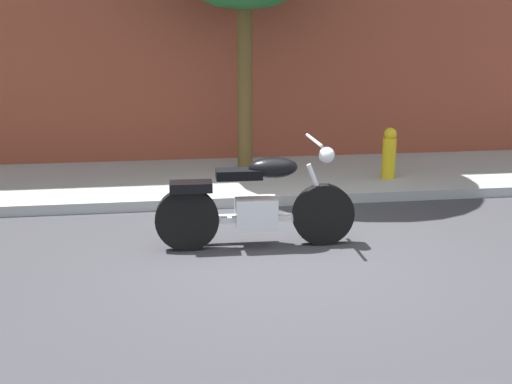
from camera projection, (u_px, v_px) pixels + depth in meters
The scene contains 4 objects.
ground_plane at pixel (285, 252), 6.27m from camera, with size 60.00×60.00×0.00m, color #38383D.
sidewalk at pixel (247, 179), 9.18m from camera, with size 18.15×2.65×0.14m, color #A3A3A3.
motorcycle at pixel (256, 204), 6.33m from camera, with size 2.14×0.70×1.17m.
fire_hydrant at pixel (389, 158), 8.85m from camera, with size 0.20×0.20×0.91m.
Camera 1 is at (-1.16, -5.80, 2.21)m, focal length 41.83 mm.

